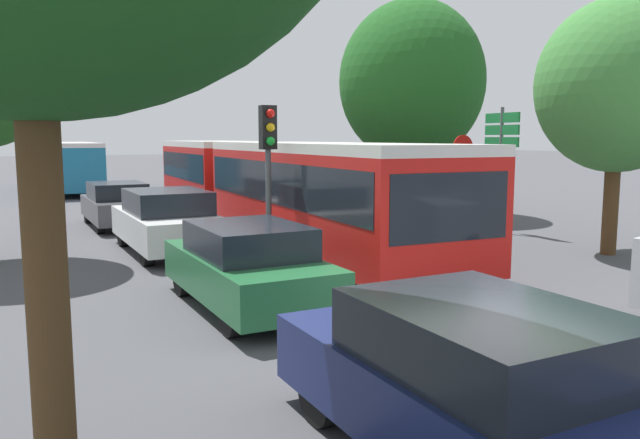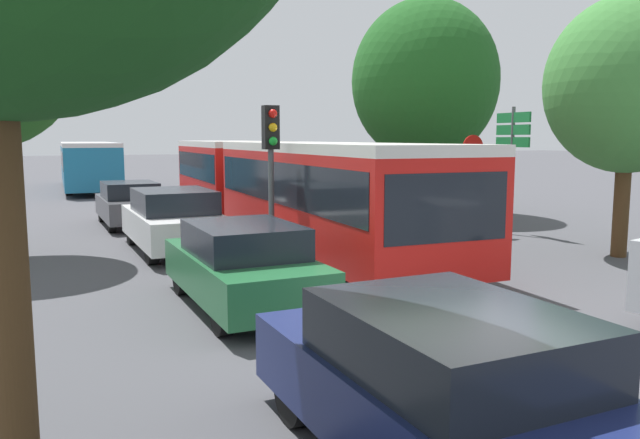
# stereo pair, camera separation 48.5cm
# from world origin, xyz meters

# --- Properties ---
(ground_plane) EXTENTS (200.00, 200.00, 0.00)m
(ground_plane) POSITION_xyz_m (0.00, 0.00, 0.00)
(ground_plane) COLOR #47474C
(articulated_bus) EXTENTS (3.47, 17.77, 2.62)m
(articulated_bus) POSITION_xyz_m (1.79, 11.26, 1.51)
(articulated_bus) COLOR red
(articulated_bus) RESTS_ON ground
(city_bus_rear) EXTENTS (2.99, 11.71, 2.50)m
(city_bus_rear) POSITION_xyz_m (-1.90, 29.78, 1.45)
(city_bus_rear) COLOR teal
(city_bus_rear) RESTS_ON ground
(queued_car_navy) EXTENTS (1.74, 4.10, 1.42)m
(queued_car_navy) POSITION_xyz_m (-1.82, -1.80, 0.72)
(queued_car_navy) COLOR navy
(queued_car_navy) RESTS_ON ground
(queued_car_green) EXTENTS (1.69, 3.98, 1.38)m
(queued_car_green) POSITION_xyz_m (-1.71, 3.72, 0.70)
(queued_car_green) COLOR #236638
(queued_car_green) RESTS_ON ground
(queued_car_white) EXTENTS (1.85, 4.35, 1.51)m
(queued_car_white) POSITION_xyz_m (-1.66, 9.26, 0.77)
(queued_car_white) COLOR white
(queued_car_white) RESTS_ON ground
(queued_car_graphite) EXTENTS (1.68, 3.96, 1.38)m
(queued_car_graphite) POSITION_xyz_m (-1.96, 14.35, 0.70)
(queued_car_graphite) COLOR #47474C
(queued_car_graphite) RESTS_ON ground
(traffic_light) EXTENTS (0.33, 0.36, 3.40)m
(traffic_light) POSITION_xyz_m (-0.17, 6.49, 2.50)
(traffic_light) COLOR #56595E
(traffic_light) RESTS_ON ground
(no_entry_sign) EXTENTS (0.70, 0.08, 2.82)m
(no_entry_sign) POSITION_xyz_m (6.46, 8.26, 1.88)
(no_entry_sign) COLOR #56595E
(no_entry_sign) RESTS_ON ground
(direction_sign_post) EXTENTS (0.14, 1.40, 3.60)m
(direction_sign_post) POSITION_xyz_m (7.59, 7.96, 2.57)
(direction_sign_post) COLOR #56595E
(direction_sign_post) RESTS_ON ground
(tree_right_near) EXTENTS (3.69, 3.69, 5.93)m
(tree_right_near) POSITION_xyz_m (7.57, 4.27, 3.92)
(tree_right_near) COLOR #51381E
(tree_right_near) RESTS_ON ground
(tree_right_mid) EXTENTS (5.12, 5.12, 7.54)m
(tree_right_mid) POSITION_xyz_m (7.88, 12.80, 4.56)
(tree_right_mid) COLOR #51381E
(tree_right_mid) RESTS_ON ground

